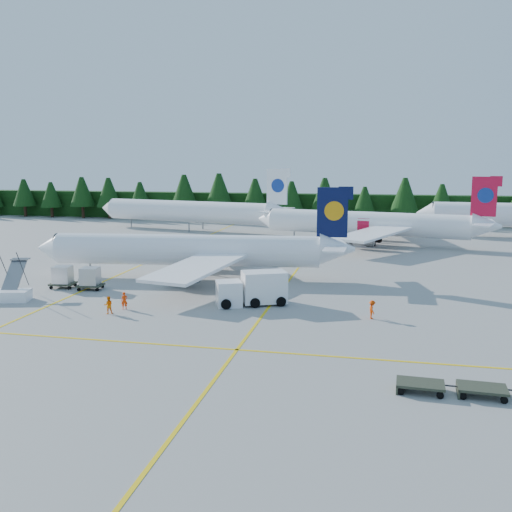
% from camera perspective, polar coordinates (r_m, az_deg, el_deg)
% --- Properties ---
extents(ground, '(320.00, 320.00, 0.00)m').
position_cam_1_polar(ground, '(48.03, -7.19, -6.54)').
color(ground, '#9F9F99').
rests_on(ground, ground).
extents(taxi_stripe_a, '(0.25, 120.00, 0.01)m').
position_cam_1_polar(taxi_stripe_a, '(71.24, -12.57, -1.40)').
color(taxi_stripe_a, yellow).
rests_on(taxi_stripe_a, ground).
extents(taxi_stripe_b, '(0.25, 120.00, 0.01)m').
position_cam_1_polar(taxi_stripe_b, '(65.57, 3.56, -2.13)').
color(taxi_stripe_b, yellow).
rests_on(taxi_stripe_b, ground).
extents(taxi_stripe_cross, '(80.00, 0.25, 0.01)m').
position_cam_1_polar(taxi_stripe_cross, '(42.67, -9.86, -8.68)').
color(taxi_stripe_cross, yellow).
rests_on(taxi_stripe_cross, ground).
extents(treeline_hedge, '(220.00, 4.00, 6.00)m').
position_cam_1_polar(treeline_hedge, '(126.89, 5.05, 4.87)').
color(treeline_hedge, black).
rests_on(treeline_hedge, ground).
extents(airliner_navy, '(35.57, 29.13, 10.36)m').
position_cam_1_polar(airliner_navy, '(65.41, -7.46, 0.55)').
color(airliner_navy, white).
rests_on(airliner_navy, ground).
extents(airliner_red, '(37.22, 30.33, 10.93)m').
position_cam_1_polar(airliner_red, '(92.72, 10.54, 3.21)').
color(airliner_red, white).
rests_on(airliner_red, ground).
extents(airliner_far_left, '(40.06, 11.69, 11.79)m').
position_cam_1_polar(airliner_far_left, '(110.77, -7.45, 4.51)').
color(airliner_far_left, white).
rests_on(airliner_far_left, ground).
extents(airstairs, '(4.33, 5.88, 3.54)m').
position_cam_1_polar(airstairs, '(59.55, -23.44, -3.35)').
color(airstairs, white).
rests_on(airstairs, ground).
extents(service_truck, '(6.81, 4.69, 3.10)m').
position_cam_1_polar(service_truck, '(52.78, -0.43, -3.28)').
color(service_truck, white).
rests_on(service_truck, ground).
extents(uld_pair, '(5.97, 2.39, 1.93)m').
position_cam_1_polar(uld_pair, '(62.32, -17.52, -1.96)').
color(uld_pair, '#353A2A').
rests_on(uld_pair, ground).
extents(crew_a, '(0.67, 0.55, 1.58)m').
position_cam_1_polar(crew_a, '(52.72, -13.02, -4.38)').
color(crew_a, '#FF3A05').
rests_on(crew_a, ground).
extents(crew_b, '(0.94, 0.87, 1.56)m').
position_cam_1_polar(crew_b, '(51.52, -14.54, -4.77)').
color(crew_b, orange).
rests_on(crew_b, ground).
extents(crew_c, '(0.59, 0.75, 1.59)m').
position_cam_1_polar(crew_c, '(49.33, 11.53, -5.27)').
color(crew_c, '#ED3F04').
rests_on(crew_c, ground).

